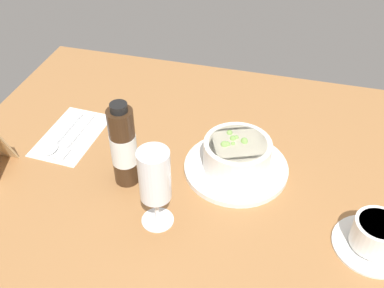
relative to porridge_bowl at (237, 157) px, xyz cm
name	(u,v)px	position (x,y,z in cm)	size (l,w,h in cm)	color
ground_plane	(209,181)	(4.88, 3.06, -4.94)	(110.00, 84.00, 3.00)	#9E6B3D
porridge_bowl	(237,157)	(0.00, 0.00, 0.00)	(21.03, 21.03, 8.01)	white
cutlery_setting	(70,136)	(37.51, -1.13, -3.18)	(12.47, 19.29, 0.90)	white
coffee_cup	(375,236)	(-26.06, 12.65, -0.72)	(13.34, 13.34, 5.98)	white
wine_glass	(155,179)	(11.18, 16.77, 7.08)	(5.86, 5.86, 16.26)	white
sauce_bottle_brown	(124,147)	(20.34, 8.17, 5.04)	(4.98, 4.98, 18.17)	#382314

